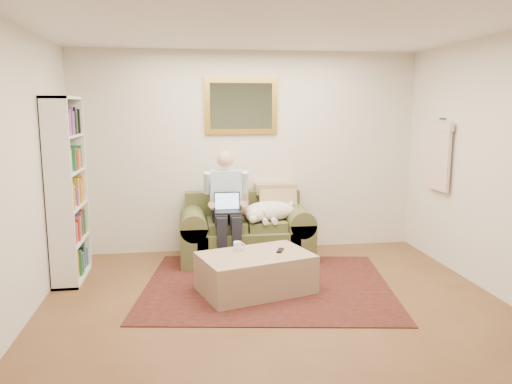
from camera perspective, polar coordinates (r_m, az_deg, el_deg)
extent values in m
cube|color=brown|center=(4.48, 3.38, -15.25)|extent=(4.50, 5.00, 0.01)
cube|color=white|center=(4.12, 3.77, 19.60)|extent=(4.50, 5.00, 0.01)
cube|color=white|center=(6.56, -0.92, 4.55)|extent=(4.50, 0.01, 2.60)
cube|color=black|center=(5.43, 1.29, -10.61)|extent=(2.87, 2.44, 0.01)
cube|color=brown|center=(6.28, -1.16, -5.91)|extent=(1.23, 0.79, 0.40)
cube|color=brown|center=(6.51, -1.55, -1.67)|extent=(1.49, 0.17, 0.41)
cube|color=brown|center=(6.22, -7.12, -5.67)|extent=(0.32, 0.79, 0.82)
cube|color=brown|center=(6.37, 4.65, -5.25)|extent=(0.32, 0.79, 0.82)
cube|color=brown|center=(6.14, -3.37, -3.79)|extent=(0.47, 0.53, 0.11)
cube|color=brown|center=(6.20, 1.12, -3.65)|extent=(0.47, 0.53, 0.11)
cube|color=black|center=(5.92, -3.23, -2.27)|extent=(0.31, 0.22, 0.02)
cube|color=black|center=(6.00, -3.34, -1.03)|extent=(0.31, 0.06, 0.22)
cube|color=#99BFF2|center=(6.00, -3.33, -1.05)|extent=(0.29, 0.04, 0.19)
cube|color=tan|center=(5.20, -0.05, -9.23)|extent=(1.26, 1.00, 0.40)
cylinder|color=white|center=(5.24, -2.14, -6.23)|extent=(0.08, 0.08, 0.10)
cube|color=black|center=(5.24, 2.79, -6.68)|extent=(0.10, 0.16, 0.02)
cube|color=gold|center=(6.49, -1.72, 9.80)|extent=(0.94, 0.04, 0.72)
cube|color=gray|center=(6.47, -1.70, 9.80)|extent=(0.80, 0.01, 0.58)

